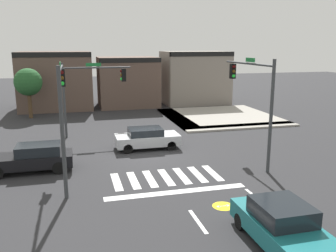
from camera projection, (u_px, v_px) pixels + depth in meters
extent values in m
plane|color=#2B2B2D|center=(149.00, 153.00, 23.07)|extent=(120.00, 120.00, 0.00)
cube|color=silver|center=(117.00, 182.00, 18.18)|extent=(0.40, 2.48, 0.01)
cube|color=silver|center=(134.00, 180.00, 18.39)|extent=(0.40, 2.48, 0.01)
cube|color=silver|center=(150.00, 179.00, 18.61)|extent=(0.40, 2.48, 0.01)
cube|color=silver|center=(166.00, 177.00, 18.82)|extent=(0.40, 2.48, 0.01)
cube|color=silver|center=(182.00, 176.00, 19.03)|extent=(0.40, 2.48, 0.01)
cube|color=silver|center=(197.00, 174.00, 19.24)|extent=(0.40, 2.48, 0.01)
cube|color=silver|center=(213.00, 173.00, 19.45)|extent=(0.40, 2.48, 0.01)
cube|color=white|center=(177.00, 192.00, 16.93)|extent=(6.80, 0.50, 0.01)
cube|color=white|center=(198.00, 221.00, 14.10)|extent=(0.16, 2.00, 0.01)
cylinder|color=yellow|center=(223.00, 206.00, 15.44)|extent=(0.93, 0.93, 0.01)
cylinder|color=white|center=(219.00, 207.00, 15.38)|extent=(0.15, 0.15, 0.00)
cylinder|color=white|center=(228.00, 205.00, 15.49)|extent=(0.15, 0.15, 0.00)
cube|color=white|center=(223.00, 206.00, 15.43)|extent=(0.42, 0.04, 0.00)
cube|color=#9E998E|center=(242.00, 127.00, 30.18)|extent=(10.00, 1.60, 0.15)
cube|color=#9E998E|center=(178.00, 118.00, 33.68)|extent=(1.60, 10.00, 0.15)
cube|color=#9E998E|center=(219.00, 116.00, 34.71)|extent=(10.00, 10.00, 0.15)
cube|color=brown|center=(56.00, 80.00, 39.23)|extent=(7.47, 6.92, 6.08)
cube|color=black|center=(53.00, 55.00, 35.55)|extent=(7.47, 0.50, 0.50)
cube|color=brown|center=(128.00, 82.00, 40.55)|extent=(6.46, 5.52, 5.46)
cube|color=black|center=(131.00, 60.00, 37.59)|extent=(6.46, 0.50, 0.50)
cube|color=gray|center=(195.00, 78.00, 42.37)|extent=(7.33, 5.39, 6.05)
cube|color=black|center=(202.00, 54.00, 39.41)|extent=(7.33, 0.50, 0.50)
cylinder|color=#383A3D|center=(271.00, 118.00, 18.88)|extent=(0.18, 0.18, 6.05)
cylinder|color=#383A3D|center=(248.00, 64.00, 21.05)|extent=(0.12, 5.82, 0.12)
cube|color=black|center=(233.00, 71.00, 23.09)|extent=(0.32, 0.32, 0.95)
sphere|color=#470A0A|center=(234.00, 67.00, 22.87)|extent=(0.22, 0.22, 0.22)
sphere|color=#4C330C|center=(234.00, 71.00, 22.93)|extent=(0.22, 0.22, 0.22)
sphere|color=#1ED833|center=(234.00, 76.00, 22.99)|extent=(0.22, 0.22, 0.22)
cube|color=#197233|center=(250.00, 60.00, 20.73)|extent=(0.03, 1.10, 0.24)
cylinder|color=#383A3D|center=(63.00, 134.00, 15.64)|extent=(0.18, 0.18, 5.90)
cylinder|color=#383A3D|center=(61.00, 69.00, 17.81)|extent=(0.12, 5.81, 0.12)
cube|color=black|center=(62.00, 78.00, 19.44)|extent=(0.32, 0.32, 0.95)
sphere|color=#470A0A|center=(62.00, 72.00, 19.21)|extent=(0.22, 0.22, 0.22)
sphere|color=#4C330C|center=(62.00, 78.00, 19.28)|extent=(0.22, 0.22, 0.22)
sphere|color=#1ED833|center=(62.00, 83.00, 19.34)|extent=(0.22, 0.22, 0.22)
cube|color=#197233|center=(60.00, 64.00, 17.49)|extent=(0.03, 1.10, 0.24)
cylinder|color=#383A3D|center=(64.00, 101.00, 26.33)|extent=(0.18, 0.18, 5.50)
cylinder|color=#383A3D|center=(97.00, 68.00, 26.41)|extent=(4.91, 0.12, 0.12)
cube|color=black|center=(124.00, 75.00, 27.02)|extent=(0.32, 0.32, 0.95)
sphere|color=#470A0A|center=(121.00, 71.00, 26.91)|extent=(0.22, 0.22, 0.22)
sphere|color=#4C330C|center=(121.00, 75.00, 26.98)|extent=(0.22, 0.22, 0.22)
sphere|color=#1ED833|center=(122.00, 79.00, 27.04)|extent=(0.22, 0.22, 0.22)
cube|color=#197233|center=(93.00, 65.00, 26.31)|extent=(1.10, 0.03, 0.24)
cube|color=#B7BABF|center=(147.00, 140.00, 23.96)|extent=(4.20, 1.86, 0.66)
cube|color=black|center=(145.00, 132.00, 23.81)|extent=(2.17, 1.64, 0.46)
cylinder|color=black|center=(165.00, 140.00, 25.15)|extent=(0.61, 0.22, 0.61)
cylinder|color=black|center=(171.00, 146.00, 23.61)|extent=(0.61, 0.22, 0.61)
cylinder|color=black|center=(124.00, 142.00, 24.45)|extent=(0.61, 0.22, 0.61)
cylinder|color=black|center=(128.00, 149.00, 22.90)|extent=(0.61, 0.22, 0.61)
cube|color=black|center=(30.00, 160.00, 19.53)|extent=(4.50, 1.79, 0.64)
cube|color=black|center=(38.00, 149.00, 19.52)|extent=(2.29, 1.58, 0.55)
cylinder|color=black|center=(2.00, 163.00, 19.96)|extent=(0.70, 0.22, 0.70)
cylinder|color=black|center=(59.00, 168.00, 19.23)|extent=(0.70, 0.22, 0.70)
cylinder|color=black|center=(60.00, 159.00, 20.71)|extent=(0.70, 0.22, 0.70)
cube|color=#196B70|center=(284.00, 231.00, 12.16)|extent=(1.92, 4.48, 0.67)
cube|color=black|center=(282.00, 211.00, 12.19)|extent=(1.69, 1.93, 0.60)
cylinder|color=black|center=(240.00, 221.00, 13.45)|extent=(0.22, 0.61, 0.61)
cylinder|color=black|center=(281.00, 216.00, 13.87)|extent=(0.22, 0.61, 0.61)
cylinder|color=#4C3823|center=(30.00, 103.00, 33.89)|extent=(0.36, 0.36, 2.80)
sphere|color=#235628|center=(28.00, 82.00, 33.45)|extent=(2.55, 2.55, 2.55)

